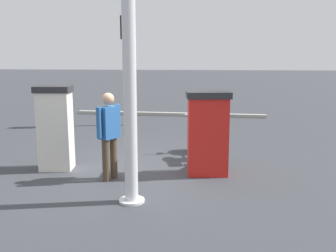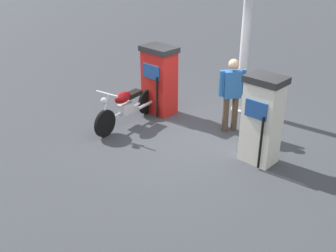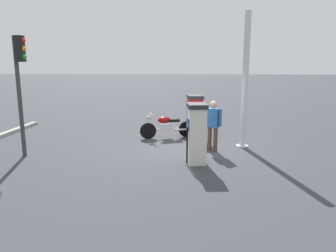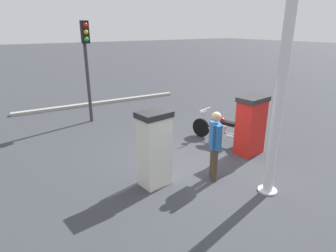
{
  "view_description": "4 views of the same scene",
  "coord_description": "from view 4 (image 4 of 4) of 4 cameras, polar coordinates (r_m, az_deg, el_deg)",
  "views": [
    {
      "loc": [
        -7.32,
        -1.5,
        2.2
      ],
      "look_at": [
        1.28,
        -0.57,
        0.63
      ],
      "focal_mm": 40.61,
      "sensor_mm": 36.0,
      "label": 1
    },
    {
      "loc": [
        5.22,
        5.52,
        3.88
      ],
      "look_at": [
        1.14,
        0.56,
        0.81
      ],
      "focal_mm": 43.31,
      "sensor_mm": 36.0,
      "label": 2
    },
    {
      "loc": [
        -0.05,
        10.06,
        2.78
      ],
      "look_at": [
        0.62,
        -0.46,
        0.64
      ],
      "focal_mm": 34.24,
      "sensor_mm": 36.0,
      "label": 3
    },
    {
      "loc": [
        -5.08,
        4.29,
        3.29
      ],
      "look_at": [
        0.87,
        0.39,
        0.8
      ],
      "focal_mm": 30.54,
      "sensor_mm": 36.0,
      "label": 4
    }
  ],
  "objects": [
    {
      "name": "ground_plane",
      "position": [
        7.42,
        6.25,
        -7.19
      ],
      "size": [
        120.0,
        120.0,
        0.0
      ],
      "primitive_type": "plane",
      "color": "#383A3F"
    },
    {
      "name": "fuel_pump_near",
      "position": [
        7.91,
        16.16,
        0.14
      ],
      "size": [
        0.63,
        0.86,
        1.58
      ],
      "color": "red",
      "rests_on": "ground"
    },
    {
      "name": "roadside_traffic_light",
      "position": [
        10.34,
        -15.98,
        13.53
      ],
      "size": [
        0.38,
        0.24,
        3.48
      ],
      "color": "#38383A",
      "rests_on": "ground"
    },
    {
      "name": "canopy_support_pole",
      "position": [
        5.78,
        21.42,
        5.78
      ],
      "size": [
        0.4,
        0.4,
        4.3
      ],
      "color": "silver",
      "rests_on": "ground"
    },
    {
      "name": "attendant_person",
      "position": [
        6.33,
        9.35,
        -3.16
      ],
      "size": [
        0.54,
        0.36,
        1.59
      ],
      "color": "#473828",
      "rests_on": "ground"
    },
    {
      "name": "motorcycle_near_pump",
      "position": [
        8.6,
        10.41,
        -0.34
      ],
      "size": [
        1.97,
        0.76,
        0.93
      ],
      "color": "black",
      "rests_on": "ground"
    },
    {
      "name": "fuel_pump_far",
      "position": [
        6.07,
        -2.73,
        -4.55
      ],
      "size": [
        0.58,
        0.73,
        1.66
      ],
      "color": "silver",
      "rests_on": "ground"
    },
    {
      "name": "road_edge_kerb",
      "position": [
        13.18,
        -13.25,
        4.55
      ],
      "size": [
        0.56,
        7.23,
        0.12
      ],
      "color": "#9E9E93",
      "rests_on": "ground"
    }
  ]
}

